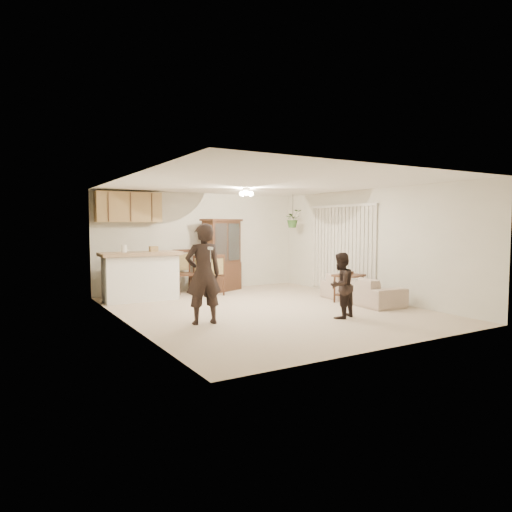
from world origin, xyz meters
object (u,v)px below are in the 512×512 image
side_table (349,288)px  chair_hutch_right (214,284)px  sofa (361,286)px  chair_hutch_left (199,282)px  adult (203,272)px  china_hutch (222,256)px  child (341,281)px  chair_bar (184,281)px

side_table → chair_hutch_right: bearing=131.3°
sofa → chair_hutch_left: chair_hutch_left is taller
adult → side_table: adult is taller
china_hutch → side_table: bearing=-84.0°
child → china_hutch: size_ratio=0.74×
china_hutch → chair_hutch_right: size_ratio=1.86×
chair_hutch_right → china_hutch: bearing=-135.6°
china_hutch → adult: bearing=-143.7°
adult → china_hutch: bearing=-113.8°
sofa → china_hutch: china_hutch is taller
sofa → side_table: size_ratio=2.62×
chair_bar → adult: bearing=-103.6°
sofa → chair_hutch_left: 3.99m
child → side_table: (1.27, 1.19, -0.36)m
chair_hutch_left → chair_hutch_right: chair_hutch_right is taller
adult → chair_hutch_right: bearing=-111.2°
adult → child: bearing=167.8°
adult → child: size_ratio=1.33×
child → sofa: bearing=-164.0°
child → chair_bar: bearing=-90.8°
adult → chair_bar: 3.56m
adult → child: 2.49m
adult → china_hutch: (1.99, 3.32, 0.01)m
side_table → chair_bar: 3.98m
chair_hutch_left → chair_hutch_right: 0.59m
adult → china_hutch: size_ratio=0.98×
adult → chair_hutch_left: adult is taller
child → chair_bar: child is taller
china_hutch → chair_hutch_right: 0.97m
adult → chair_hutch_left: 3.69m
chair_bar → chair_hutch_left: bearing=2.2°
sofa → china_hutch: bearing=35.2°
china_hutch → side_table: 3.41m
side_table → chair_hutch_right: size_ratio=0.72×
adult → child: adult is taller
chair_hutch_right → chair_hutch_left: bearing=-82.1°
chair_bar → chair_hutch_right: (0.51, -0.59, -0.03)m
adult → side_table: 3.68m
sofa → chair_hutch_right: bearing=46.9°
child → chair_bar: size_ratio=1.25×
adult → china_hutch: 3.88m
chair_bar → china_hutch: bearing=0.4°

